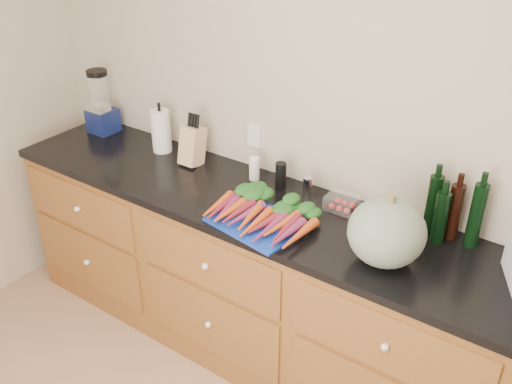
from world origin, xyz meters
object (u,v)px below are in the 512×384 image
Objects in this scene: blender_appliance at (101,105)px; paper_towel at (161,131)px; cutting_board at (258,223)px; carrots at (263,213)px; squash at (387,232)px; knife_block at (192,146)px; tomato_box at (342,203)px.

paper_towel is (0.48, 0.00, -0.05)m from blender_appliance.
cutting_board is at bearing -13.16° from blender_appliance.
carrots is 1.30× the size of blender_appliance.
knife_block is at bearing 168.93° from squash.
squash is 1.95m from blender_appliance.
squash is 1.30× the size of paper_towel.
squash is 0.82× the size of blender_appliance.
cutting_board is 1.07× the size of blender_appliance.
blender_appliance is at bearing 166.84° from cutting_board.
tomato_box is (0.89, 0.03, -0.07)m from knife_block.
knife_block reaches higher than tomato_box.
squash is 2.14× the size of tomato_box.
tomato_box is at bearing 140.70° from squash.
tomato_box is (1.13, 0.01, -0.09)m from paper_towel.
tomato_box reaches higher than cutting_board.
blender_appliance reaches higher than cutting_board.
carrots is 0.93m from paper_towel.
carrots is at bearing -130.69° from tomato_box.
squash is (0.58, 0.06, 0.14)m from cutting_board.
carrots is 2.40× the size of knife_block.
tomato_box is at bearing 1.94° from knife_block.
tomato_box is (1.61, 0.01, -0.13)m from blender_appliance.
paper_towel is at bearing 0.24° from blender_appliance.
blender_appliance is at bearing 172.49° from squash.
paper_towel is at bearing -179.49° from tomato_box.
blender_appliance is (-1.94, 0.26, 0.03)m from squash.
cutting_board is at bearing -173.80° from squash.
squash is 1.48m from paper_towel.
cutting_board is 0.05m from carrots.
cutting_board is 1.41m from blender_appliance.
knife_block is (-0.64, 0.30, 0.10)m from cutting_board.
paper_towel is 1.65× the size of tomato_box.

